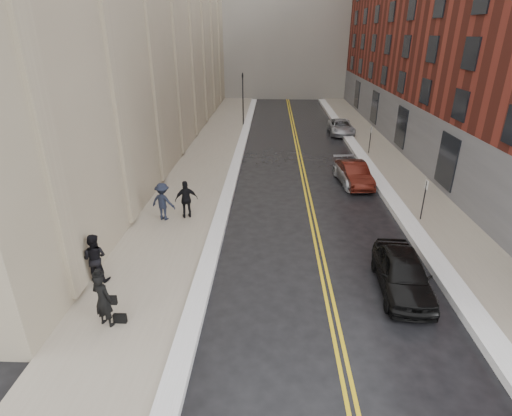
# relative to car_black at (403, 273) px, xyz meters

# --- Properties ---
(ground) EXTENTS (160.00, 160.00, 0.00)m
(ground) POSITION_rel_car_black_xyz_m (-5.20, -2.07, -0.73)
(ground) COLOR black
(ground) RESTS_ON ground
(sidewalk_left) EXTENTS (4.00, 64.00, 0.15)m
(sidewalk_left) POSITION_rel_car_black_xyz_m (-9.70, 13.93, -0.66)
(sidewalk_left) COLOR gray
(sidewalk_left) RESTS_ON ground
(sidewalk_right) EXTENTS (3.00, 64.00, 0.15)m
(sidewalk_right) POSITION_rel_car_black_xyz_m (3.80, 13.93, -0.66)
(sidewalk_right) COLOR gray
(sidewalk_right) RESTS_ON ground
(lane_stripe_a) EXTENTS (0.12, 64.00, 0.01)m
(lane_stripe_a) POSITION_rel_car_black_xyz_m (-2.82, 13.93, -0.73)
(lane_stripe_a) COLOR gold
(lane_stripe_a) RESTS_ON ground
(lane_stripe_b) EXTENTS (0.12, 64.00, 0.01)m
(lane_stripe_b) POSITION_rel_car_black_xyz_m (-2.58, 13.93, -0.73)
(lane_stripe_b) COLOR gold
(lane_stripe_b) RESTS_ON ground
(snow_ridge_left) EXTENTS (0.70, 60.80, 0.26)m
(snow_ridge_left) POSITION_rel_car_black_xyz_m (-7.40, 13.93, -0.60)
(snow_ridge_left) COLOR white
(snow_ridge_left) RESTS_ON ground
(snow_ridge_right) EXTENTS (0.85, 60.80, 0.30)m
(snow_ridge_right) POSITION_rel_car_black_xyz_m (1.95, 13.93, -0.58)
(snow_ridge_right) COLOR white
(snow_ridge_right) RESTS_ON ground
(building_right) EXTENTS (14.00, 50.00, 18.00)m
(building_right) POSITION_rel_car_black_xyz_m (12.30, 20.93, 8.27)
(building_right) COLOR maroon
(building_right) RESTS_ON ground
(traffic_signal) EXTENTS (0.18, 0.15, 5.20)m
(traffic_signal) POSITION_rel_car_black_xyz_m (-7.80, 27.93, 2.35)
(traffic_signal) COLOR black
(traffic_signal) RESTS_ON ground
(parking_sign_near) EXTENTS (0.06, 0.35, 2.23)m
(parking_sign_near) POSITION_rel_car_black_xyz_m (2.70, 5.93, 0.62)
(parking_sign_near) COLOR black
(parking_sign_near) RESTS_ON ground
(parking_sign_far) EXTENTS (0.06, 0.35, 2.23)m
(parking_sign_far) POSITION_rel_car_black_xyz_m (2.70, 17.93, 0.62)
(parking_sign_far) COLOR black
(parking_sign_far) RESTS_ON ground
(car_black) EXTENTS (1.98, 4.40, 1.47)m
(car_black) POSITION_rel_car_black_xyz_m (0.00, 0.00, 0.00)
(car_black) COLOR black
(car_black) RESTS_ON ground
(car_maroon) EXTENTS (1.91, 4.35, 1.39)m
(car_maroon) POSITION_rel_car_black_xyz_m (0.31, 11.30, -0.04)
(car_maroon) COLOR #3E110B
(car_maroon) RESTS_ON ground
(car_silver_near) EXTENTS (2.28, 4.59, 1.28)m
(car_silver_near) POSITION_rel_car_black_xyz_m (0.28, 11.57, -0.09)
(car_silver_near) COLOR #AAACB2
(car_silver_near) RESTS_ON ground
(car_silver_far) EXTENTS (2.20, 4.73, 1.31)m
(car_silver_far) POSITION_rel_car_black_xyz_m (1.60, 24.99, -0.08)
(car_silver_far) COLOR #A3A5AB
(car_silver_far) RESTS_ON ground
(pedestrian_main) EXTENTS (0.81, 0.67, 1.91)m
(pedestrian_main) POSITION_rel_car_black_xyz_m (-10.10, -2.50, 0.37)
(pedestrian_main) COLOR black
(pedestrian_main) RESTS_ON sidewalk_left
(pedestrian_a) EXTENTS (0.96, 0.76, 1.92)m
(pedestrian_a) POSITION_rel_car_black_xyz_m (-11.40, -0.02, 0.38)
(pedestrian_a) COLOR black
(pedestrian_a) RESTS_ON sidewalk_left
(pedestrian_b) EXTENTS (1.39, 1.04, 1.92)m
(pedestrian_b) POSITION_rel_car_black_xyz_m (-10.22, 5.42, 0.38)
(pedestrian_b) COLOR black
(pedestrian_b) RESTS_ON sidewalk_left
(pedestrian_c) EXTENTS (1.23, 0.83, 1.94)m
(pedestrian_c) POSITION_rel_car_black_xyz_m (-9.11, 5.72, 0.39)
(pedestrian_c) COLOR black
(pedestrian_c) RESTS_ON sidewalk_left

